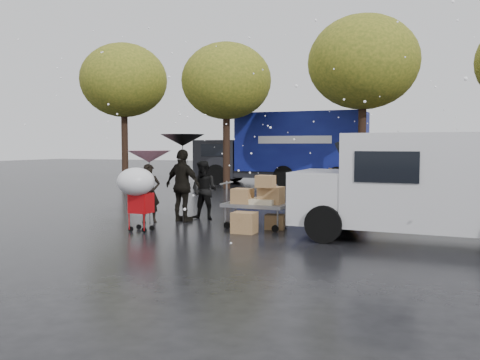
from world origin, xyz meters
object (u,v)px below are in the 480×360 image
at_px(person_pink, 150,193).
at_px(vendor_cart, 259,198).
at_px(person_black, 183,186).
at_px(shopping_cart, 137,185).
at_px(blue_truck, 285,149).
at_px(yellow_taxi, 374,175).
at_px(white_van, 423,185).

relative_size(person_pink, vendor_cart, 0.98).
bearing_deg(person_black, shopping_cart, 96.94).
xyz_separation_m(person_black, blue_truck, (-1.28, 12.36, 0.83)).
distance_m(person_pink, vendor_cart, 2.90).
bearing_deg(shopping_cart, vendor_cart, 33.59).
bearing_deg(vendor_cart, person_pink, -176.27).
distance_m(blue_truck, yellow_taxi, 4.73).
height_order(shopping_cart, blue_truck, blue_truck).
distance_m(person_pink, blue_truck, 12.85).
height_order(vendor_cart, shopping_cart, shopping_cart).
xyz_separation_m(blue_truck, yellow_taxi, (4.45, -1.21, -1.09)).
bearing_deg(shopping_cart, yellow_taxi, 75.59).
xyz_separation_m(person_pink, shopping_cart, (0.56, -1.36, 0.32)).
xyz_separation_m(person_black, white_van, (5.81, -0.39, 0.23)).
relative_size(person_black, white_van, 0.38).
relative_size(blue_truck, yellow_taxi, 2.11).
height_order(person_black, white_van, white_van).
bearing_deg(white_van, yellow_taxi, 102.92).
relative_size(vendor_cart, shopping_cart, 1.04).
bearing_deg(yellow_taxi, person_pink, 174.15).
xyz_separation_m(shopping_cart, white_van, (5.97, 1.42, 0.10)).
xyz_separation_m(shopping_cart, yellow_taxi, (3.33, 12.95, -0.39)).
distance_m(vendor_cart, white_van, 3.67).
height_order(person_pink, shopping_cart, person_pink).
height_order(blue_truck, yellow_taxi, blue_truck).
bearing_deg(vendor_cart, blue_truck, 105.32).
bearing_deg(person_pink, person_black, -14.04).
xyz_separation_m(vendor_cart, white_van, (3.64, -0.14, 0.43)).
relative_size(vendor_cart, yellow_taxi, 0.39).
xyz_separation_m(person_pink, yellow_taxi, (3.89, 11.58, -0.07)).
bearing_deg(shopping_cart, white_van, 13.34).
xyz_separation_m(person_pink, person_black, (0.72, 0.44, 0.19)).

